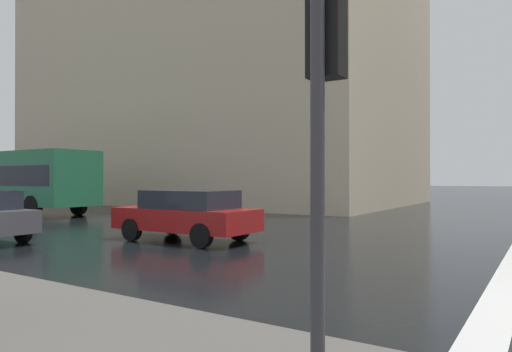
% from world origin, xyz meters
% --- Properties ---
extents(haussmann_block_mid, '(16.60, 26.98, 22.66)m').
position_xyz_m(haussmann_block_mid, '(20.80, 22.79, 11.10)').
color(haussmann_block_mid, beige).
rests_on(haussmann_block_mid, ground_plane).
extents(traffic_signal_post, '(0.44, 0.30, 3.29)m').
position_xyz_m(traffic_signal_post, '(-3.73, 3.25, 2.52)').
color(traffic_signal_post, '#333338').
rests_on(traffic_signal_post, sidewalk_pavement).
extents(car_red, '(1.85, 4.10, 1.41)m').
position_xyz_m(car_red, '(2.50, 10.21, 0.76)').
color(car_red, maroon).
rests_on(car_red, ground_plane).
extents(city_bus, '(2.60, 11.00, 3.00)m').
position_xyz_m(city_bus, '(5.50, 24.45, 1.76)').
color(city_bus, '#236B47').
rests_on(city_bus, ground_plane).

